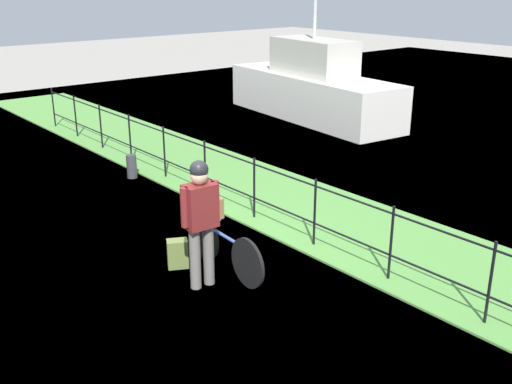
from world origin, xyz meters
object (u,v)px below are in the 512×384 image
(bicycle_main, at_px, (224,247))
(terrier_dog, at_px, (209,193))
(backpack_on_paving, at_px, (178,254))
(moored_boat_near, at_px, (313,89))
(cyclist_person, at_px, (200,213))
(mooring_bollard, at_px, (132,166))
(wooden_crate, at_px, (208,207))

(bicycle_main, height_order, terrier_dog, terrier_dog)
(terrier_dog, relative_size, backpack_on_paving, 0.80)
(moored_boat_near, bearing_deg, bicycle_main, -51.59)
(backpack_on_paving, bearing_deg, cyclist_person, 113.91)
(terrier_dog, relative_size, cyclist_person, 0.19)
(bicycle_main, height_order, backpack_on_paving, bicycle_main)
(terrier_dog, distance_m, backpack_on_paving, 0.95)
(backpack_on_paving, distance_m, mooring_bollard, 4.14)
(cyclist_person, bearing_deg, mooring_bollard, 162.23)
(terrier_dog, bearing_deg, moored_boat_near, 126.80)
(backpack_on_paving, bearing_deg, moored_boat_near, -118.26)
(terrier_dog, distance_m, moored_boat_near, 9.39)
(terrier_dog, xyz_separation_m, moored_boat_near, (-5.62, 7.51, -0.20))
(terrier_dog, xyz_separation_m, cyclist_person, (0.50, -0.48, -0.02))
(backpack_on_paving, bearing_deg, wooden_crate, -168.27)
(cyclist_person, distance_m, moored_boat_near, 10.07)
(cyclist_person, relative_size, moored_boat_near, 0.28)
(backpack_on_paving, bearing_deg, bicycle_main, 157.20)
(cyclist_person, xyz_separation_m, backpack_on_paving, (-0.64, 0.04, -0.80))
(mooring_bollard, bearing_deg, cyclist_person, -17.77)
(wooden_crate, distance_m, moored_boat_near, 9.37)
(terrier_dog, bearing_deg, wooden_crate, 176.50)
(backpack_on_paving, height_order, mooring_bollard, mooring_bollard)
(wooden_crate, bearing_deg, cyclist_person, -42.84)
(cyclist_person, distance_m, mooring_bollard, 4.82)
(wooden_crate, bearing_deg, mooring_bollard, 166.40)
(bicycle_main, relative_size, cyclist_person, 1.01)
(cyclist_person, relative_size, backpack_on_paving, 4.21)
(mooring_bollard, bearing_deg, moored_boat_near, 103.60)
(cyclist_person, bearing_deg, terrier_dog, 135.86)
(wooden_crate, xyz_separation_m, moored_boat_near, (-5.60, 7.51, 0.02))
(terrier_dog, bearing_deg, cyclist_person, -44.14)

